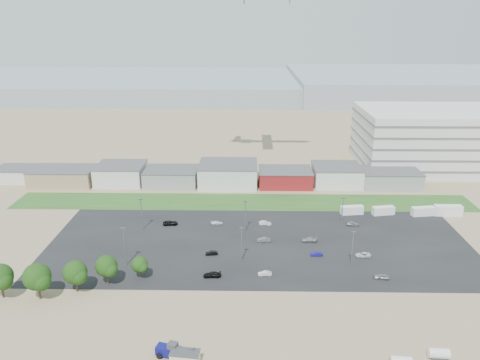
{
  "coord_description": "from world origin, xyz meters",
  "views": [
    {
      "loc": [
        1.7,
        -100.66,
        60.69
      ],
      "look_at": [
        -0.53,
        22.0,
        18.45
      ],
      "focal_mm": 35.0,
      "sensor_mm": 36.0,
      "label": 1
    }
  ],
  "objects_px": {
    "telehandler": "(169,349)",
    "parked_car_4": "(212,253)",
    "box_trailer_a": "(352,210)",
    "parked_car_0": "(363,255)",
    "parked_car_3": "(212,275)",
    "parked_car_9": "(170,223)",
    "parked_car_8": "(353,224)",
    "parked_car_13": "(265,273)",
    "parked_car_2": "(381,276)",
    "parked_car_12": "(309,240)",
    "parked_car_11": "(265,223)",
    "parked_car_6": "(217,223)",
    "parked_car_7": "(264,240)",
    "portable_shed": "(185,358)",
    "parked_car_1": "(317,254)",
    "tree_far_left": "(0,279)"
  },
  "relations": [
    {
      "from": "parked_car_12",
      "to": "parked_car_4",
      "type": "bearing_deg",
      "value": -71.64
    },
    {
      "from": "parked_car_2",
      "to": "parked_car_13",
      "type": "xyz_separation_m",
      "value": [
        -28.72,
        1.11,
        -0.07
      ]
    },
    {
      "from": "box_trailer_a",
      "to": "parked_car_11",
      "type": "distance_m",
      "value": 30.25
    },
    {
      "from": "tree_far_left",
      "to": "parked_car_13",
      "type": "distance_m",
      "value": 61.7
    },
    {
      "from": "parked_car_2",
      "to": "parked_car_4",
      "type": "bearing_deg",
      "value": -97.24
    },
    {
      "from": "parked_car_0",
      "to": "parked_car_12",
      "type": "height_order",
      "value": "parked_car_12"
    },
    {
      "from": "parked_car_12",
      "to": "parked_car_13",
      "type": "xyz_separation_m",
      "value": [
        -13.34,
        -19.01,
        -0.1
      ]
    },
    {
      "from": "box_trailer_a",
      "to": "parked_car_8",
      "type": "bearing_deg",
      "value": -108.29
    },
    {
      "from": "telehandler",
      "to": "parked_car_2",
      "type": "distance_m",
      "value": 56.0
    },
    {
      "from": "parked_car_0",
      "to": "parked_car_4",
      "type": "distance_m",
      "value": 40.94
    },
    {
      "from": "parked_car_1",
      "to": "parked_car_6",
      "type": "xyz_separation_m",
      "value": [
        -28.29,
        19.77,
        -0.01
      ]
    },
    {
      "from": "telehandler",
      "to": "parked_car_7",
      "type": "bearing_deg",
      "value": 83.84
    },
    {
      "from": "parked_car_3",
      "to": "parked_car_13",
      "type": "height_order",
      "value": "parked_car_3"
    },
    {
      "from": "parked_car_3",
      "to": "parked_car_6",
      "type": "xyz_separation_m",
      "value": [
        -0.79,
        31.28,
        -0.08
      ]
    },
    {
      "from": "parked_car_7",
      "to": "parked_car_11",
      "type": "bearing_deg",
      "value": 176.63
    },
    {
      "from": "box_trailer_a",
      "to": "parked_car_0",
      "type": "xyz_separation_m",
      "value": [
        -3.07,
        -29.43,
        -0.79
      ]
    },
    {
      "from": "parked_car_1",
      "to": "parked_car_3",
      "type": "bearing_deg",
      "value": -67.88
    },
    {
      "from": "parked_car_13",
      "to": "parked_car_2",
      "type": "bearing_deg",
      "value": 83.42
    },
    {
      "from": "parked_car_1",
      "to": "parked_car_4",
      "type": "xyz_separation_m",
      "value": [
        -28.48,
        -0.02,
        -0.01
      ]
    },
    {
      "from": "telehandler",
      "to": "parked_car_3",
      "type": "bearing_deg",
      "value": 93.94
    },
    {
      "from": "parked_car_13",
      "to": "parked_car_8",
      "type": "bearing_deg",
      "value": 132.8
    },
    {
      "from": "parked_car_2",
      "to": "parked_car_13",
      "type": "height_order",
      "value": "parked_car_2"
    },
    {
      "from": "portable_shed",
      "to": "telehandler",
      "type": "distance_m",
      "value": 3.92
    },
    {
      "from": "box_trailer_a",
      "to": "parked_car_1",
      "type": "xyz_separation_m",
      "value": [
        -15.53,
        -29.08,
        -0.82
      ]
    },
    {
      "from": "parked_car_4",
      "to": "parked_car_9",
      "type": "xyz_separation_m",
      "value": [
        -14.35,
        19.39,
        0.08
      ]
    },
    {
      "from": "parked_car_6",
      "to": "parked_car_9",
      "type": "distance_m",
      "value": 14.55
    },
    {
      "from": "parked_car_6",
      "to": "parked_car_4",
      "type": "bearing_deg",
      "value": 173.23
    },
    {
      "from": "parked_car_3",
      "to": "parked_car_9",
      "type": "height_order",
      "value": "parked_car_3"
    },
    {
      "from": "parked_car_4",
      "to": "parked_car_9",
      "type": "bearing_deg",
      "value": -151.0
    },
    {
      "from": "parked_car_13",
      "to": "parked_car_7",
      "type": "bearing_deg",
      "value": 174.63
    },
    {
      "from": "parked_car_6",
      "to": "parked_car_9",
      "type": "xyz_separation_m",
      "value": [
        -14.54,
        -0.41,
        0.08
      ]
    },
    {
      "from": "parked_car_2",
      "to": "portable_shed",
      "type": "bearing_deg",
      "value": -47.17
    },
    {
      "from": "parked_car_7",
      "to": "parked_car_13",
      "type": "height_order",
      "value": "parked_car_7"
    },
    {
      "from": "parked_car_1",
      "to": "parked_car_9",
      "type": "bearing_deg",
      "value": -114.91
    },
    {
      "from": "parked_car_7",
      "to": "parked_car_9",
      "type": "xyz_separation_m",
      "value": [
        -28.83,
        11.09,
        0.0
      ]
    },
    {
      "from": "telehandler",
      "to": "parked_car_8",
      "type": "relative_size",
      "value": 2.05
    },
    {
      "from": "telehandler",
      "to": "parked_car_4",
      "type": "xyz_separation_m",
      "value": [
        5.02,
        40.65,
        -1.07
      ]
    },
    {
      "from": "parked_car_7",
      "to": "parked_car_12",
      "type": "height_order",
      "value": "parked_car_12"
    },
    {
      "from": "parked_car_2",
      "to": "parked_car_12",
      "type": "relative_size",
      "value": 0.82
    },
    {
      "from": "telehandler",
      "to": "parked_car_4",
      "type": "bearing_deg",
      "value": 98.52
    },
    {
      "from": "parked_car_4",
      "to": "parked_car_11",
      "type": "bearing_deg",
      "value": 135.07
    },
    {
      "from": "parked_car_3",
      "to": "parked_car_8",
      "type": "bearing_deg",
      "value": 124.69
    },
    {
      "from": "parked_car_11",
      "to": "parked_car_13",
      "type": "xyz_separation_m",
      "value": [
        -1.07,
        -30.41,
        -0.06
      ]
    },
    {
      "from": "parked_car_7",
      "to": "parked_car_13",
      "type": "xyz_separation_m",
      "value": [
        -0.33,
        -18.81,
        -0.06
      ]
    },
    {
      "from": "parked_car_0",
      "to": "parked_car_7",
      "type": "bearing_deg",
      "value": -113.74
    },
    {
      "from": "box_trailer_a",
      "to": "parked_car_7",
      "type": "height_order",
      "value": "box_trailer_a"
    },
    {
      "from": "parked_car_3",
      "to": "parked_car_4",
      "type": "relative_size",
      "value": 1.31
    },
    {
      "from": "parked_car_3",
      "to": "parked_car_13",
      "type": "distance_m",
      "value": 13.2
    },
    {
      "from": "parked_car_8",
      "to": "parked_car_0",
      "type": "bearing_deg",
      "value": -179.83
    },
    {
      "from": "parked_car_4",
      "to": "parked_car_13",
      "type": "relative_size",
      "value": 0.97
    }
  ]
}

